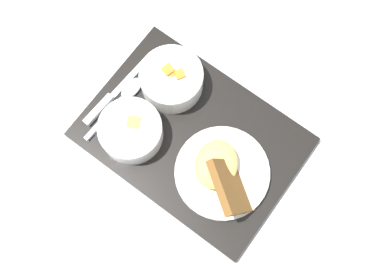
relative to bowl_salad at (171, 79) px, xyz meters
The scene contains 7 objects.
ground_plane 0.12m from the bowl_salad, 27.42° to the right, with size 4.00×4.00×0.00m, color silver.
serving_tray 0.12m from the bowl_salad, 27.42° to the right, with size 0.43×0.32×0.02m.
bowl_salad is the anchor object (origin of this frame).
bowl_soup 0.13m from the bowl_salad, 84.31° to the right, with size 0.12×0.12×0.05m.
plate_main 0.20m from the bowl_salad, 20.30° to the right, with size 0.18×0.18×0.09m.
knife 0.13m from the bowl_salad, 122.35° to the right, with size 0.02×0.19×0.01m.
spoon 0.10m from the bowl_salad, 121.41° to the right, with size 0.03×0.16×0.01m.
Camera 1 is at (0.16, -0.18, 0.90)m, focal length 45.00 mm.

